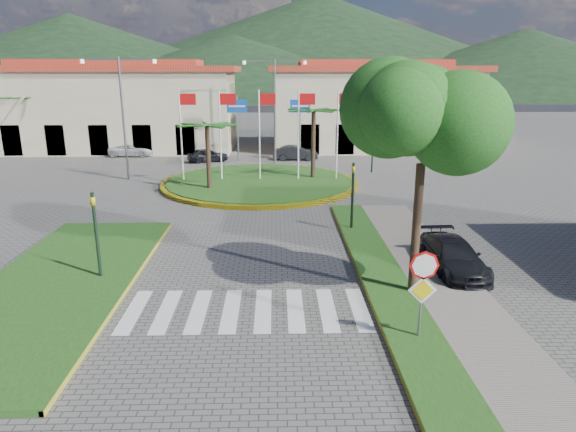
{
  "coord_description": "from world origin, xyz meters",
  "views": [
    {
      "loc": [
        1.01,
        -10.53,
        7.2
      ],
      "look_at": [
        1.47,
        8.0,
        1.89
      ],
      "focal_mm": 32.0,
      "sensor_mm": 36.0,
      "label": 1
    }
  ],
  "objects_px": {
    "stop_sign": "(423,281)",
    "car_side_right": "(453,256)",
    "deciduous_tree": "(423,139)",
    "white_van": "(132,150)",
    "roundabout_island": "(260,182)",
    "car_dark_b": "(296,153)",
    "car_dark_a": "(208,155)"
  },
  "relations": [
    {
      "from": "stop_sign",
      "to": "deciduous_tree",
      "type": "distance_m",
      "value": 4.59
    },
    {
      "from": "roundabout_island",
      "to": "stop_sign",
      "type": "bearing_deg",
      "value": -76.27
    },
    {
      "from": "white_van",
      "to": "car_side_right",
      "type": "height_order",
      "value": "car_side_right"
    },
    {
      "from": "car_dark_a",
      "to": "car_dark_b",
      "type": "distance_m",
      "value": 7.19
    },
    {
      "from": "stop_sign",
      "to": "car_side_right",
      "type": "bearing_deg",
      "value": 62.7
    },
    {
      "from": "car_dark_a",
      "to": "car_side_right",
      "type": "xyz_separation_m",
      "value": [
        11.95,
        -23.75,
        0.05
      ]
    },
    {
      "from": "deciduous_tree",
      "to": "white_van",
      "type": "height_order",
      "value": "deciduous_tree"
    },
    {
      "from": "deciduous_tree",
      "to": "car_side_right",
      "type": "height_order",
      "value": "deciduous_tree"
    },
    {
      "from": "roundabout_island",
      "to": "white_van",
      "type": "distance_m",
      "value": 16.33
    },
    {
      "from": "roundabout_island",
      "to": "car_dark_b",
      "type": "distance_m",
      "value": 9.85
    },
    {
      "from": "white_van",
      "to": "roundabout_island",
      "type": "bearing_deg",
      "value": -135.88
    },
    {
      "from": "stop_sign",
      "to": "car_dark_b",
      "type": "distance_m",
      "value": 29.61
    },
    {
      "from": "stop_sign",
      "to": "car_side_right",
      "type": "distance_m",
      "value": 5.79
    },
    {
      "from": "car_dark_a",
      "to": "car_side_right",
      "type": "height_order",
      "value": "car_side_right"
    },
    {
      "from": "roundabout_island",
      "to": "car_dark_b",
      "type": "relative_size",
      "value": 3.53
    },
    {
      "from": "car_dark_a",
      "to": "roundabout_island",
      "type": "bearing_deg",
      "value": -172.8
    },
    {
      "from": "car_side_right",
      "to": "deciduous_tree",
      "type": "bearing_deg",
      "value": -137.39
    },
    {
      "from": "stop_sign",
      "to": "car_dark_b",
      "type": "xyz_separation_m",
      "value": [
        -2.2,
        29.5,
        -1.2
      ]
    },
    {
      "from": "deciduous_tree",
      "to": "car_dark_b",
      "type": "relative_size",
      "value": 1.89
    },
    {
      "from": "deciduous_tree",
      "to": "car_dark_b",
      "type": "bearing_deg",
      "value": 96.04
    },
    {
      "from": "white_van",
      "to": "stop_sign",
      "type": "bearing_deg",
      "value": -152.84
    },
    {
      "from": "stop_sign",
      "to": "car_side_right",
      "type": "xyz_separation_m",
      "value": [
        2.6,
        5.04,
        -1.19
      ]
    },
    {
      "from": "roundabout_island",
      "to": "car_side_right",
      "type": "xyz_separation_m",
      "value": [
        7.5,
        -15.0,
        0.44
      ]
    },
    {
      "from": "stop_sign",
      "to": "white_van",
      "type": "relative_size",
      "value": 0.69
    },
    {
      "from": "deciduous_tree",
      "to": "white_van",
      "type": "xyz_separation_m",
      "value": [
        -16.84,
        28.74,
        -4.64
      ]
    },
    {
      "from": "roundabout_island",
      "to": "car_side_right",
      "type": "bearing_deg",
      "value": -63.45
    },
    {
      "from": "deciduous_tree",
      "to": "car_dark_b",
      "type": "height_order",
      "value": "deciduous_tree"
    },
    {
      "from": "stop_sign",
      "to": "white_van",
      "type": "height_order",
      "value": "stop_sign"
    },
    {
      "from": "stop_sign",
      "to": "deciduous_tree",
      "type": "height_order",
      "value": "deciduous_tree"
    },
    {
      "from": "white_van",
      "to": "car_dark_a",
      "type": "relative_size",
      "value": 1.18
    },
    {
      "from": "roundabout_island",
      "to": "stop_sign",
      "type": "relative_size",
      "value": 4.79
    },
    {
      "from": "roundabout_island",
      "to": "car_side_right",
      "type": "distance_m",
      "value": 16.77
    }
  ]
}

